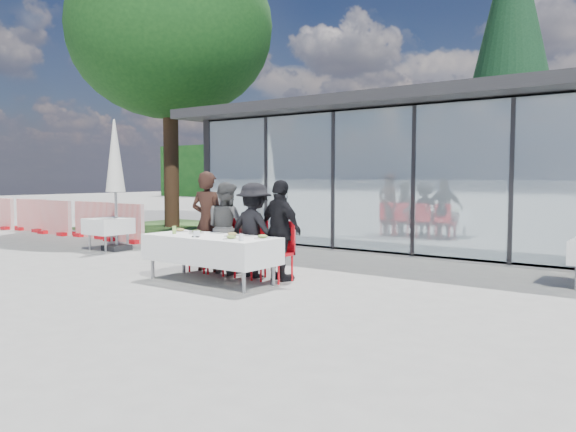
{
  "coord_description": "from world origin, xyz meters",
  "views": [
    {
      "loc": [
        5.8,
        -6.86,
        1.69
      ],
      "look_at": [
        -0.12,
        1.2,
        0.99
      ],
      "focal_mm": 35.0,
      "sensor_mm": 36.0,
      "label": 1
    }
  ],
  "objects_px": {
    "diner_b": "(227,228)",
    "construction_barriers": "(58,219)",
    "plate_d": "(263,237)",
    "diner_chair_c": "(253,245)",
    "diner_chair_a": "(207,241)",
    "juice_bottle": "(174,230)",
    "plate_b": "(197,232)",
    "diner_chair_d": "(280,248)",
    "diner_chair_b": "(226,243)",
    "plate_extra": "(231,238)",
    "deciduous_tree": "(169,31)",
    "diner_c": "(254,230)",
    "market_umbrella": "(115,164)",
    "dining_table": "(211,249)",
    "folded_eyeglasses": "(196,237)",
    "spare_table_left": "(108,226)",
    "plate_a": "(180,230)",
    "diner_d": "(281,230)",
    "diner_a": "(208,221)",
    "plate_c": "(232,235)",
    "conifer_tree": "(511,49)"
  },
  "relations": [
    {
      "from": "dining_table",
      "to": "diner_chair_d",
      "type": "xyz_separation_m",
      "value": [
        0.83,
        0.75,
        -0.0
      ]
    },
    {
      "from": "plate_a",
      "to": "deciduous_tree",
      "type": "distance_m",
      "value": 11.08
    },
    {
      "from": "diner_chair_b",
      "to": "deciduous_tree",
      "type": "height_order",
      "value": "deciduous_tree"
    },
    {
      "from": "plate_d",
      "to": "juice_bottle",
      "type": "relative_size",
      "value": 1.98
    },
    {
      "from": "diner_chair_d",
      "to": "plate_b",
      "type": "xyz_separation_m",
      "value": [
        -1.23,
        -0.67,
        0.24
      ]
    },
    {
      "from": "diner_chair_b",
      "to": "plate_extra",
      "type": "relative_size",
      "value": 3.73
    },
    {
      "from": "deciduous_tree",
      "to": "diner_d",
      "type": "bearing_deg",
      "value": -32.48
    },
    {
      "from": "juice_bottle",
      "to": "plate_b",
      "type": "bearing_deg",
      "value": 37.44
    },
    {
      "from": "folded_eyeglasses",
      "to": "diner_c",
      "type": "bearing_deg",
      "value": 73.55
    },
    {
      "from": "diner_c",
      "to": "folded_eyeglasses",
      "type": "bearing_deg",
      "value": 77.49
    },
    {
      "from": "market_umbrella",
      "to": "construction_barriers",
      "type": "bearing_deg",
      "value": 164.34
    },
    {
      "from": "diner_chair_a",
      "to": "diner_chair_d",
      "type": "distance_m",
      "value": 1.64
    },
    {
      "from": "diner_chair_c",
      "to": "plate_d",
      "type": "height_order",
      "value": "diner_chair_c"
    },
    {
      "from": "plate_d",
      "to": "folded_eyeglasses",
      "type": "bearing_deg",
      "value": -156.65
    },
    {
      "from": "construction_barriers",
      "to": "plate_extra",
      "type": "bearing_deg",
      "value": -17.38
    },
    {
      "from": "plate_a",
      "to": "plate_d",
      "type": "xyz_separation_m",
      "value": [
        1.81,
        0.01,
        0.0
      ]
    },
    {
      "from": "diner_chair_a",
      "to": "plate_c",
      "type": "height_order",
      "value": "diner_chair_a"
    },
    {
      "from": "diner_chair_d",
      "to": "juice_bottle",
      "type": "bearing_deg",
      "value": -149.61
    },
    {
      "from": "spare_table_left",
      "to": "market_umbrella",
      "type": "distance_m",
      "value": 1.43
    },
    {
      "from": "diner_c",
      "to": "plate_extra",
      "type": "xyz_separation_m",
      "value": [
        0.36,
        -0.97,
        -0.02
      ]
    },
    {
      "from": "diner_b",
      "to": "diner_chair_a",
      "type": "bearing_deg",
      "value": 13.54
    },
    {
      "from": "diner_a",
      "to": "plate_extra",
      "type": "bearing_deg",
      "value": 134.15
    },
    {
      "from": "diner_chair_b",
      "to": "folded_eyeglasses",
      "type": "relative_size",
      "value": 6.96
    },
    {
      "from": "diner_c",
      "to": "market_umbrella",
      "type": "height_order",
      "value": "market_umbrella"
    },
    {
      "from": "diner_chair_d",
      "to": "market_umbrella",
      "type": "distance_m",
      "value": 5.58
    },
    {
      "from": "dining_table",
      "to": "diner_chair_c",
      "type": "bearing_deg",
      "value": 70.46
    },
    {
      "from": "dining_table",
      "to": "diner_c",
      "type": "relative_size",
      "value": 1.42
    },
    {
      "from": "plate_a",
      "to": "diner_d",
      "type": "bearing_deg",
      "value": 20.63
    },
    {
      "from": "folded_eyeglasses",
      "to": "deciduous_tree",
      "type": "distance_m",
      "value": 11.86
    },
    {
      "from": "diner_a",
      "to": "juice_bottle",
      "type": "xyz_separation_m",
      "value": [
        0.12,
        -0.91,
        -0.08
      ]
    },
    {
      "from": "dining_table",
      "to": "plate_b",
      "type": "distance_m",
      "value": 0.47
    },
    {
      "from": "diner_chair_a",
      "to": "diner_chair_c",
      "type": "height_order",
      "value": "same"
    },
    {
      "from": "diner_b",
      "to": "construction_barriers",
      "type": "xyz_separation_m",
      "value": [
        -8.57,
        2.02,
        -0.36
      ]
    },
    {
      "from": "diner_d",
      "to": "juice_bottle",
      "type": "height_order",
      "value": "diner_d"
    },
    {
      "from": "plate_d",
      "to": "construction_barriers",
      "type": "xyz_separation_m",
      "value": [
        -9.88,
        2.64,
        -0.34
      ]
    },
    {
      "from": "plate_extra",
      "to": "diner_d",
      "type": "bearing_deg",
      "value": 78.56
    },
    {
      "from": "deciduous_tree",
      "to": "diner_c",
      "type": "bearing_deg",
      "value": -34.2
    },
    {
      "from": "diner_a",
      "to": "diner_chair_d",
      "type": "distance_m",
      "value": 1.68
    },
    {
      "from": "diner_d",
      "to": "spare_table_left",
      "type": "xyz_separation_m",
      "value": [
        -5.49,
        0.68,
        -0.27
      ]
    },
    {
      "from": "dining_table",
      "to": "diner_chair_b",
      "type": "distance_m",
      "value": 0.83
    },
    {
      "from": "diner_d",
      "to": "plate_extra",
      "type": "relative_size",
      "value": 6.3
    },
    {
      "from": "juice_bottle",
      "to": "deciduous_tree",
      "type": "bearing_deg",
      "value": 138.22
    },
    {
      "from": "diner_c",
      "to": "construction_barriers",
      "type": "height_order",
      "value": "diner_c"
    },
    {
      "from": "diner_b",
      "to": "diner_chair_c",
      "type": "height_order",
      "value": "diner_b"
    },
    {
      "from": "market_umbrella",
      "to": "diner_chair_b",
      "type": "bearing_deg",
      "value": -10.93
    },
    {
      "from": "diner_b",
      "to": "plate_d",
      "type": "xyz_separation_m",
      "value": [
        1.31,
        -0.63,
        -0.03
      ]
    },
    {
      "from": "diner_c",
      "to": "spare_table_left",
      "type": "xyz_separation_m",
      "value": [
        -4.94,
        0.68,
        -0.24
      ]
    },
    {
      "from": "plate_c",
      "to": "conifer_tree",
      "type": "height_order",
      "value": "conifer_tree"
    },
    {
      "from": "dining_table",
      "to": "diner_chair_b",
      "type": "bearing_deg",
      "value": 115.63
    },
    {
      "from": "dining_table",
      "to": "diner_chair_d",
      "type": "relative_size",
      "value": 2.32
    }
  ]
}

